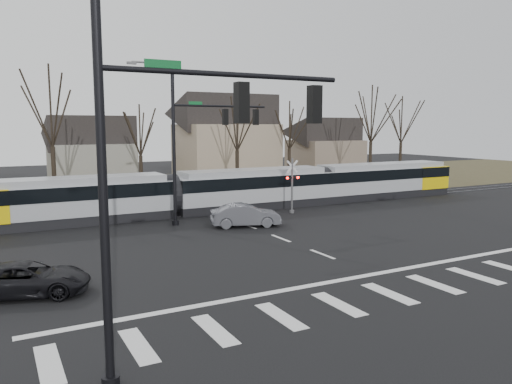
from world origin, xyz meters
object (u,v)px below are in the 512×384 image
tram (251,187)px  suv (27,279)px  rail_crossing_signal (292,187)px  sedan (245,215)px

tram → suv: tram is taller
tram → suv: (-16.64, -13.74, -1.02)m
suv → rail_crossing_signal: bearing=-42.9°
sedan → suv: 15.18m
tram → rail_crossing_signal: rail_crossing_signal is taller
sedan → rail_crossing_signal: 6.06m
tram → rail_crossing_signal: 3.62m
sedan → suv: size_ratio=0.94×
tram → sedan: (-3.57, -6.03, -0.93)m
suv → sedan: bearing=-42.3°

